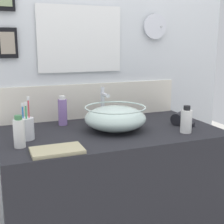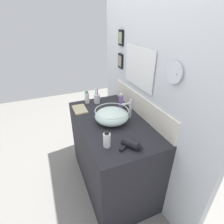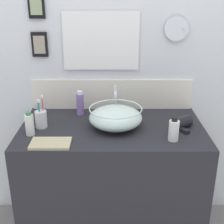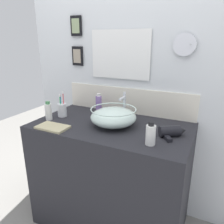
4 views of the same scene
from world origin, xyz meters
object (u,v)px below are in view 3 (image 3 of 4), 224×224
at_px(soap_dispenser, 173,130).
at_px(shampoo_bottle, 28,124).
at_px(faucet, 114,99).
at_px(spray_bottle, 79,104).
at_px(glass_bowl_sink, 114,117).
at_px(toothbrush_cup, 40,119).
at_px(hand_towel, 50,144).
at_px(hair_drier, 182,122).

bearing_deg(soap_dispenser, shampoo_bottle, 175.17).
xyz_separation_m(faucet, spray_bottle, (-0.24, 0.02, -0.04)).
height_order(glass_bowl_sink, faucet, faucet).
relative_size(toothbrush_cup, shampoo_bottle, 1.42).
distance_m(soap_dispenser, hand_towel, 0.70).
distance_m(toothbrush_cup, hand_towel, 0.26).
relative_size(hair_drier, hand_towel, 0.85).
bearing_deg(soap_dispenser, hand_towel, -175.42).
distance_m(faucet, shampoo_bottle, 0.60).
bearing_deg(soap_dispenser, toothbrush_cup, 167.17).
relative_size(soap_dispenser, hand_towel, 0.64).
xyz_separation_m(toothbrush_cup, soap_dispenser, (0.80, -0.18, 0.01)).
height_order(glass_bowl_sink, toothbrush_cup, toothbrush_cup).
distance_m(shampoo_bottle, spray_bottle, 0.42).
distance_m(soap_dispenser, spray_bottle, 0.69).
relative_size(faucet, hair_drier, 1.10).
bearing_deg(soap_dispenser, faucet, 131.75).
bearing_deg(faucet, toothbrush_cup, -157.95).
xyz_separation_m(soap_dispenser, spray_bottle, (-0.57, 0.39, 0.01)).
bearing_deg(toothbrush_cup, hair_drier, -0.42).
xyz_separation_m(faucet, shampoo_bottle, (-0.51, -0.30, -0.05)).
relative_size(hair_drier, spray_bottle, 1.13).
height_order(faucet, hair_drier, faucet).
distance_m(hair_drier, hand_towel, 0.83).
xyz_separation_m(faucet, hand_towel, (-0.37, -0.43, -0.11)).
height_order(hair_drier, hand_towel, hair_drier).
distance_m(glass_bowl_sink, spray_bottle, 0.32).
bearing_deg(toothbrush_cup, spray_bottle, 42.95).
xyz_separation_m(toothbrush_cup, shampoo_bottle, (-0.04, -0.11, 0.01)).
xyz_separation_m(hair_drier, hand_towel, (-0.79, -0.23, -0.03)).
bearing_deg(shampoo_bottle, toothbrush_cup, 68.29).
relative_size(glass_bowl_sink, hand_towel, 1.48).
xyz_separation_m(toothbrush_cup, hand_towel, (0.10, -0.24, -0.05)).
distance_m(glass_bowl_sink, toothbrush_cup, 0.47).
distance_m(toothbrush_cup, spray_bottle, 0.31).
height_order(glass_bowl_sink, hand_towel, glass_bowl_sink).
relative_size(faucet, hand_towel, 0.93).
relative_size(toothbrush_cup, hand_towel, 0.94).
xyz_separation_m(glass_bowl_sink, spray_bottle, (-0.24, 0.21, 0.01)).
bearing_deg(hand_towel, soap_dispenser, 4.58).
relative_size(faucet, shampoo_bottle, 1.42).
xyz_separation_m(soap_dispenser, hand_towel, (-0.70, -0.06, -0.06)).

